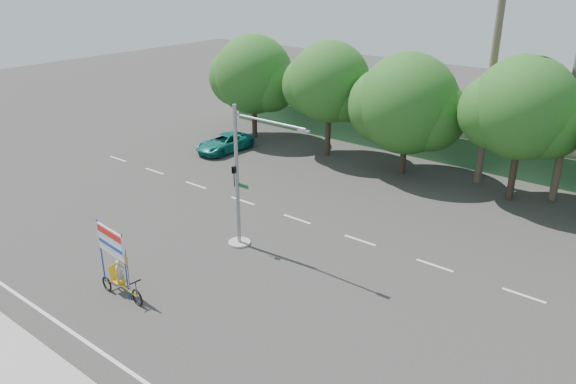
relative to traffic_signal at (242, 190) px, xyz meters
The scene contains 11 objects.
ground 5.40m from the traffic_signal, 61.13° to the right, with size 120.00×120.00×0.00m, color #33302D.
fence 17.76m from the traffic_signal, 82.85° to the left, with size 38.00×0.08×2.00m, color #336B3D.
building_left 23.38m from the traffic_signal, 109.52° to the left, with size 12.00×8.00×4.00m, color beige.
tree_far_left 18.45m from the traffic_signal, 130.22° to the left, with size 7.14×6.00×7.96m.
tree_left 14.99m from the traffic_signal, 109.08° to the left, with size 6.66×5.60×8.07m.
tree_center 14.15m from the traffic_signal, 85.33° to the left, with size 7.62×6.40×7.85m.
tree_right 16.38m from the traffic_signal, 59.83° to the left, with size 6.90×5.80×8.36m.
palm_short 17.56m from the traffic_signal, 69.84° to the left, with size 3.73×3.79×14.45m.
traffic_signal is the anchor object (origin of this frame).
trike_billboard 6.67m from the traffic_signal, 100.70° to the right, with size 3.06×0.82×3.02m.
pickup_truck 15.14m from the traffic_signal, 138.10° to the left, with size 2.12×4.59×1.28m, color #0F6E66.
Camera 1 is at (14.80, -13.76, 12.91)m, focal length 35.00 mm.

